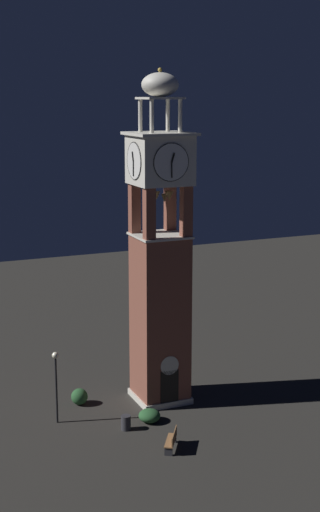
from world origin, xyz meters
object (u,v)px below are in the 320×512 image
clock_tower (160,268)px  park_bench (172,440)px  lamp_post (56,374)px  trash_bin (126,423)px

clock_tower → park_bench: size_ratio=11.86×
lamp_post → trash_bin: bearing=-36.1°
park_bench → lamp_post: (-4.50, 5.24, 2.30)m
clock_tower → park_bench: 9.70m
park_bench → trash_bin: park_bench is taller
lamp_post → trash_bin: 4.56m
trash_bin → park_bench: bearing=-65.3°
clock_tower → park_bench: bearing=-107.6°
lamp_post → park_bench: bearing=-49.4°
park_bench → lamp_post: lamp_post is taller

